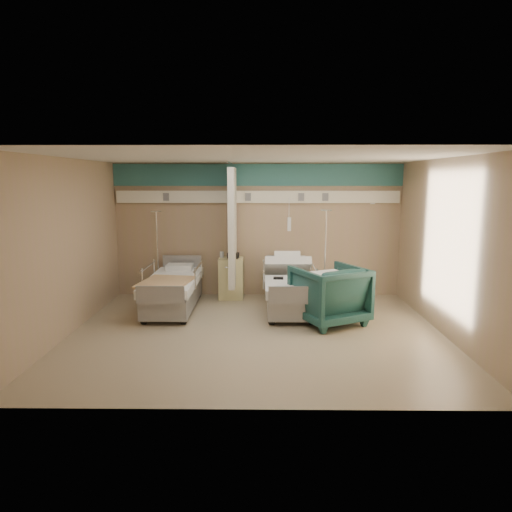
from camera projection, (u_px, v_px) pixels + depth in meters
The scene contains 13 objects.
ground at pixel (256, 333), 7.41m from camera, with size 6.00×5.00×0.00m, color gray.
room_walls at pixel (255, 217), 7.35m from camera, with size 6.04×5.04×2.82m.
bed_right at pixel (289, 294), 8.63m from camera, with size 1.00×2.16×0.63m, color silver, non-canonical shape.
bed_left at pixel (173, 294), 8.66m from camera, with size 1.00×2.16×0.63m, color silver, non-canonical shape.
bedside_cabinet at pixel (231, 278), 9.51m from camera, with size 0.50×0.48×0.85m, color beige.
visitor_armchair at pixel (329, 294), 7.85m from camera, with size 1.07×1.10×1.01m, color #1B4540.
waffle_blanket at pixel (329, 264), 7.74m from camera, with size 0.56×0.50×0.06m, color silver.
iv_stand_right at pixel (324, 282), 9.34m from camera, with size 0.33×0.33×1.86m.
iv_stand_left at pixel (159, 280), 9.56m from camera, with size 0.33×0.33×1.83m.
call_remote at pixel (278, 278), 8.46m from camera, with size 0.18×0.08×0.04m, color black.
tan_blanket at pixel (165, 282), 8.15m from camera, with size 0.83×1.04×0.04m, color tan.
toiletry_bag at pixel (233, 255), 9.40m from camera, with size 0.22×0.14×0.12m, color black.
white_cup at pixel (222, 255), 9.49m from camera, with size 0.09×0.09×0.12m, color white.
Camera 1 is at (0.08, -7.10, 2.47)m, focal length 32.00 mm.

